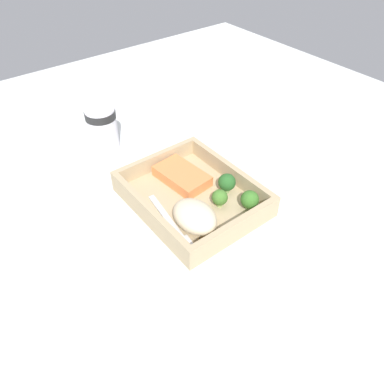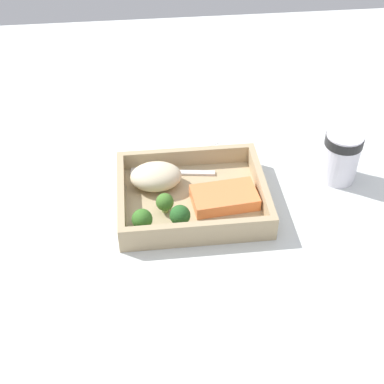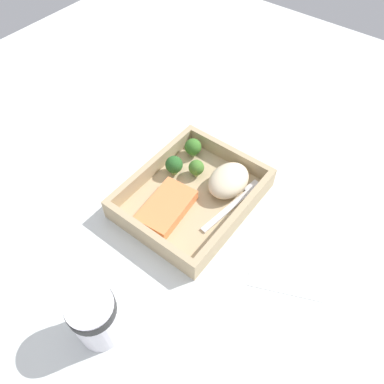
{
  "view_description": "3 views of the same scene",
  "coord_description": "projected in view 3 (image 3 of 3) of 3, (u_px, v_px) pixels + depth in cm",
  "views": [
    {
      "loc": [
        42.98,
        -33.39,
        50.54
      ],
      "look_at": [
        0.0,
        0.0,
        2.7
      ],
      "focal_mm": 35.0,
      "sensor_mm": 36.0,
      "label": 1
    },
    {
      "loc": [
        7.74,
        69.97,
        64.81
      ],
      "look_at": [
        0.0,
        0.0,
        2.7
      ],
      "focal_mm": 50.0,
      "sensor_mm": 36.0,
      "label": 2
    },
    {
      "loc": [
        -34.42,
        -26.56,
        58.0
      ],
      "look_at": [
        0.0,
        0.0,
        2.7
      ],
      "focal_mm": 35.0,
      "sensor_mm": 36.0,
      "label": 3
    }
  ],
  "objects": [
    {
      "name": "fork",
      "position": [
        236.0,
        202.0,
        0.7
      ],
      "size": [
        15.88,
        3.81,
        0.44
      ],
      "color": "silver",
      "rests_on": "takeout_tray"
    },
    {
      "name": "broccoli_floret_2",
      "position": [
        196.0,
        168.0,
        0.73
      ],
      "size": [
        3.09,
        3.09,
        3.67
      ],
      "color": "#87A05B",
      "rests_on": "takeout_tray"
    },
    {
      "name": "broccoli_floret_1",
      "position": [
        174.0,
        165.0,
        0.74
      ],
      "size": [
        3.49,
        3.49,
        4.14
      ],
      "color": "#7CA457",
      "rests_on": "takeout_tray"
    },
    {
      "name": "tray_rim",
      "position": [
        192.0,
        191.0,
        0.7
      ],
      "size": [
        25.93,
        21.04,
        3.46
      ],
      "color": "tan",
      "rests_on": "takeout_tray"
    },
    {
      "name": "receipt_slip",
      "position": [
        287.0,
        274.0,
        0.63
      ],
      "size": [
        11.4,
        14.1,
        0.24
      ],
      "primitive_type": "cube",
      "rotation": [
        0.0,
        0.0,
        0.42
      ],
      "color": "white",
      "rests_on": "ground_plane"
    },
    {
      "name": "salmon_fillet",
      "position": [
        166.0,
        208.0,
        0.69
      ],
      "size": [
        11.89,
        7.86,
        2.27
      ],
      "primitive_type": "cube",
      "rotation": [
        0.0,
        0.0,
        0.1
      ],
      "color": "#F18147",
      "rests_on": "takeout_tray"
    },
    {
      "name": "mashed_potatoes",
      "position": [
        229.0,
        180.0,
        0.71
      ],
      "size": [
        9.27,
        6.92,
        4.39
      ],
      "primitive_type": "ellipsoid",
      "color": "beige",
      "rests_on": "takeout_tray"
    },
    {
      "name": "takeout_tray",
      "position": [
        192.0,
        199.0,
        0.72
      ],
      "size": [
        25.93,
        21.04,
        1.2
      ],
      "primitive_type": "cube",
      "color": "tan",
      "rests_on": "ground_plane"
    },
    {
      "name": "broccoli_floret_3",
      "position": [
        193.0,
        147.0,
        0.77
      ],
      "size": [
        3.46,
        3.46,
        4.01
      ],
      "color": "#799E5A",
      "rests_on": "takeout_tray"
    },
    {
      "name": "paper_cup",
      "position": [
        95.0,
        317.0,
        0.53
      ],
      "size": [
        6.88,
        6.88,
        9.91
      ],
      "color": "white",
      "rests_on": "ground_plane"
    },
    {
      "name": "ground_plane",
      "position": [
        192.0,
        204.0,
        0.73
      ],
      "size": [
        160.0,
        160.0,
        2.0
      ],
      "primitive_type": "cube",
      "color": "silver"
    }
  ]
}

